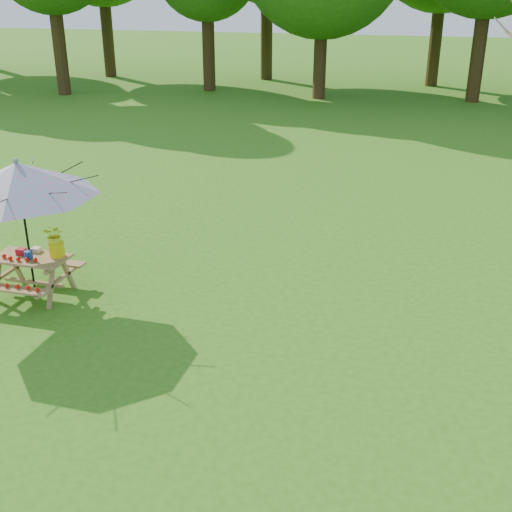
# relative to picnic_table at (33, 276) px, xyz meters

# --- Properties ---
(ground) EXTENTS (120.00, 120.00, 0.00)m
(ground) POSITION_rel_picnic_table_xyz_m (1.61, -2.08, -0.33)
(ground) COLOR #2F7315
(ground) RESTS_ON ground
(picnic_table) EXTENTS (1.20, 1.32, 0.67)m
(picnic_table) POSITION_rel_picnic_table_xyz_m (0.00, 0.00, 0.00)
(picnic_table) COLOR olive
(picnic_table) RESTS_ON ground
(patio_umbrella) EXTENTS (3.17, 3.17, 2.27)m
(patio_umbrella) POSITION_rel_picnic_table_xyz_m (0.00, 0.00, 1.62)
(patio_umbrella) COLOR black
(patio_umbrella) RESTS_ON ground
(produce_bins) EXTENTS (0.35, 0.42, 0.13)m
(produce_bins) POSITION_rel_picnic_table_xyz_m (-0.05, 0.04, 0.40)
(produce_bins) COLOR #B30E1F
(produce_bins) RESTS_ON picnic_table
(tomatoes_row) EXTENTS (0.77, 0.13, 0.07)m
(tomatoes_row) POSITION_rel_picnic_table_xyz_m (-0.15, -0.18, 0.38)
(tomatoes_row) COLOR red
(tomatoes_row) RESTS_ON picnic_table
(flower_bucket) EXTENTS (0.33, 0.29, 0.54)m
(flower_bucket) POSITION_rel_picnic_table_xyz_m (0.41, 0.14, 0.63)
(flower_bucket) COLOR yellow
(flower_bucket) RESTS_ON picnic_table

